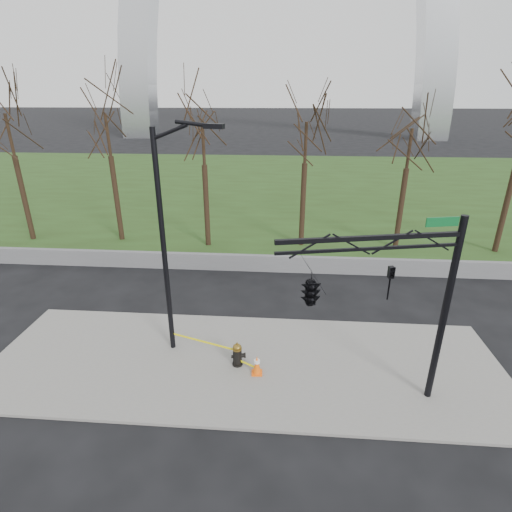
# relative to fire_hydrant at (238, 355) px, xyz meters

# --- Properties ---
(ground) EXTENTS (500.00, 500.00, 0.00)m
(ground) POSITION_rel_fire_hydrant_xyz_m (0.21, 0.16, -0.51)
(ground) COLOR black
(ground) RESTS_ON ground
(sidewalk) EXTENTS (18.00, 6.00, 0.10)m
(sidewalk) POSITION_rel_fire_hydrant_xyz_m (0.21, 0.16, -0.46)
(sidewalk) COLOR gray
(sidewalk) RESTS_ON ground
(grass_strip) EXTENTS (120.00, 40.00, 0.06)m
(grass_strip) POSITION_rel_fire_hydrant_xyz_m (0.21, 30.16, -0.48)
(grass_strip) COLOR #263D16
(grass_strip) RESTS_ON ground
(guardrail) EXTENTS (60.00, 0.30, 0.90)m
(guardrail) POSITION_rel_fire_hydrant_xyz_m (0.21, 8.16, -0.06)
(guardrail) COLOR #59595B
(guardrail) RESTS_ON ground
(tree_row) EXTENTS (44.86, 4.00, 8.63)m
(tree_row) POSITION_rel_fire_hydrant_xyz_m (-0.36, 12.16, 3.80)
(tree_row) COLOR black
(tree_row) RESTS_ON ground
(fire_hydrant) EXTENTS (0.56, 0.36, 0.90)m
(fire_hydrant) POSITION_rel_fire_hydrant_xyz_m (0.00, 0.00, 0.00)
(fire_hydrant) COLOR black
(fire_hydrant) RESTS_ON sidewalk
(traffic_cone) EXTENTS (0.38, 0.38, 0.70)m
(traffic_cone) POSITION_rel_fire_hydrant_xyz_m (0.70, -0.41, -0.07)
(traffic_cone) COLOR #FF600D
(traffic_cone) RESTS_ON sidewalk
(street_light) EXTENTS (2.36, 0.72, 8.21)m
(street_light) POSITION_rel_fire_hydrant_xyz_m (-2.33, 0.81, 4.18)
(street_light) COLOR black
(street_light) RESTS_ON ground
(traffic_signal_mast) EXTENTS (5.00, 2.54, 6.00)m
(traffic_signal_mast) POSITION_rel_fire_hydrant_xyz_m (2.99, -1.72, 3.63)
(traffic_signal_mast) COLOR black
(traffic_signal_mast) RESTS_ON ground
(caution_tape) EXTENTS (3.25, 1.28, 0.46)m
(caution_tape) POSITION_rel_fire_hydrant_xyz_m (-0.90, 0.28, 0.09)
(caution_tape) COLOR #FFF30D
(caution_tape) RESTS_ON ground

